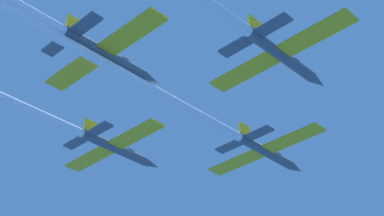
# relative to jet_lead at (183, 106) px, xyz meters

# --- Properties ---
(jet_lead) EXTENTS (18.18, 56.46, 3.01)m
(jet_lead) POSITION_rel_jet_lead_xyz_m (0.00, 0.00, 0.00)
(jet_lead) COLOR #4C5660
(jet_left_wing) EXTENTS (18.18, 55.97, 3.01)m
(jet_left_wing) POSITION_rel_jet_lead_xyz_m (-14.82, -13.88, 0.75)
(jet_left_wing) COLOR #4C5660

